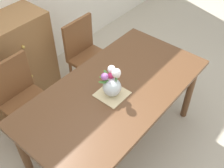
{
  "coord_description": "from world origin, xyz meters",
  "views": [
    {
      "loc": [
        -1.28,
        -1.03,
        2.41
      ],
      "look_at": [
        -0.07,
        -0.02,
        0.9
      ],
      "focal_mm": 43.66,
      "sensor_mm": 36.0,
      "label": 1
    }
  ],
  "objects": [
    {
      "name": "ground_plane",
      "position": [
        0.0,
        0.0,
        0.0
      ],
      "size": [
        12.0,
        12.0,
        0.0
      ],
      "primitive_type": "plane",
      "color": "#B7AD99"
    },
    {
      "name": "dining_table",
      "position": [
        0.0,
        0.0,
        0.69
      ],
      "size": [
        1.73,
        0.9,
        0.78
      ],
      "color": "brown",
      "rests_on": "ground_plane"
    },
    {
      "name": "placemat",
      "position": [
        -0.07,
        -0.02,
        0.78
      ],
      "size": [
        0.24,
        0.24,
        0.01
      ],
      "primitive_type": "cube",
      "color": "#CCB789",
      "rests_on": "dining_table"
    },
    {
      "name": "chair_right",
      "position": [
        0.45,
        0.79,
        0.52
      ],
      "size": [
        0.42,
        0.42,
        0.9
      ],
      "rotation": [
        0.0,
        0.0,
        3.14
      ],
      "color": "brown",
      "rests_on": "ground_plane"
    },
    {
      "name": "flower_vase",
      "position": [
        -0.06,
        -0.02,
        0.9
      ],
      "size": [
        0.17,
        0.19,
        0.28
      ],
      "color": "silver",
      "rests_on": "placemat"
    },
    {
      "name": "chair_left",
      "position": [
        -0.45,
        0.79,
        0.52
      ],
      "size": [
        0.42,
        0.42,
        0.9
      ],
      "rotation": [
        0.0,
        0.0,
        3.14
      ],
      "color": "brown",
      "rests_on": "ground_plane"
    }
  ]
}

